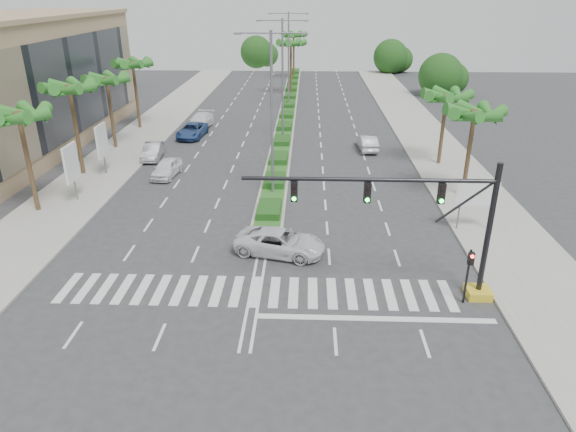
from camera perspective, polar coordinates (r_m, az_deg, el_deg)
name	(u,v)px	position (r m, az deg, el deg)	size (l,w,h in m)	color
ground	(255,292)	(27.22, -3.64, -8.38)	(160.00, 160.00, 0.00)	#333335
footpath_right	(452,171)	(46.98, 17.73, 4.81)	(6.00, 120.00, 0.15)	gray
footpath_left	(107,167)	(48.63, -19.45, 5.20)	(6.00, 120.00, 0.15)	gray
median	(288,108)	(69.45, 0.02, 11.87)	(2.20, 75.00, 0.20)	gray
median_grass	(288,107)	(69.43, 0.02, 11.97)	(1.80, 75.00, 0.04)	#27541C
building	(10,87)	(57.28, -28.51, 12.52)	(12.00, 36.00, 12.00)	tan
signal_gantry	(442,235)	(26.28, 16.72, -2.07)	(12.60, 1.20, 7.20)	gold
pedestrian_signal	(469,268)	(26.69, 19.47, -5.45)	(0.28, 0.36, 3.00)	black
direction_sign	(477,196)	(34.90, 20.29, 2.12)	(2.70, 0.11, 3.40)	slate
billboard_near	(71,163)	(40.53, -22.95, 5.40)	(0.18, 2.10, 4.35)	slate
billboard_far	(102,141)	(45.80, -19.98, 7.82)	(0.18, 2.10, 4.35)	slate
palm_left_near	(19,119)	(38.83, -27.72, 9.55)	(4.57, 4.68, 7.55)	brown
palm_left_mid	(70,91)	(45.74, -23.09, 12.66)	(4.57, 4.68, 7.95)	brown
palm_left_far	(107,82)	(53.10, -19.48, 13.87)	(4.57, 4.68, 7.35)	brown
palm_left_end	(133,66)	(60.50, -16.85, 15.64)	(4.57, 4.68, 7.75)	brown
palm_right_near	(474,116)	(39.64, 19.97, 10.37)	(4.57, 4.68, 7.05)	brown
palm_right_far	(446,99)	(47.23, 17.18, 12.34)	(4.57, 4.68, 6.75)	brown
palm_median_a	(291,45)	(78.28, 0.32, 18.46)	(4.57, 4.68, 8.05)	brown
palm_median_b	(294,36)	(93.22, 0.65, 19.32)	(4.57, 4.68, 8.05)	brown
streetlight_near	(272,106)	(37.78, -1.81, 12.09)	(5.10, 0.25, 12.00)	slate
streetlight_mid	(283,73)	(53.51, -0.61, 15.57)	(5.10, 0.25, 12.00)	slate
streetlight_far	(289,55)	(69.37, 0.06, 17.47)	(5.10, 0.25, 12.00)	slate
car_parked_a	(167,168)	(44.61, -13.34, 5.20)	(1.71, 4.25, 1.45)	white
car_parked_b	(153,151)	(49.80, -14.79, 6.99)	(1.53, 4.39, 1.45)	#ACABB0
car_parked_c	(192,130)	(56.45, -10.61, 9.32)	(2.44, 5.30, 1.47)	#2B4985
car_parked_d	(200,121)	(60.24, -9.70, 10.36)	(2.25, 5.53, 1.61)	white
car_crossing	(280,242)	(30.51, -0.89, -2.94)	(2.48, 5.38, 1.49)	silver
car_right	(367,143)	(51.49, 8.80, 8.07)	(1.58, 4.54, 1.50)	silver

